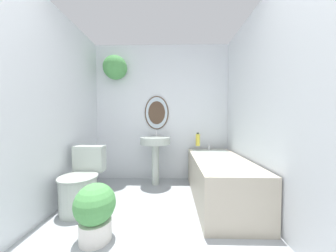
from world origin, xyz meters
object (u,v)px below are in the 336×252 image
(potted_plant, at_px, (95,210))
(shampoo_bottle, at_px, (198,140))
(bathtub, at_px, (219,178))
(pedestal_sink, at_px, (155,147))
(toilet, at_px, (81,185))

(potted_plant, bearing_deg, shampoo_bottle, 50.73)
(bathtub, xyz_separation_m, potted_plant, (-1.31, -0.79, -0.02))
(pedestal_sink, relative_size, shampoo_bottle, 4.03)
(bathtub, bearing_deg, toilet, -171.08)
(shampoo_bottle, distance_m, potted_plant, 1.82)
(toilet, distance_m, pedestal_sink, 1.17)
(toilet, bearing_deg, potted_plant, -51.84)
(pedestal_sink, height_order, shampoo_bottle, pedestal_sink)
(toilet, distance_m, bathtub, 1.74)
(pedestal_sink, xyz_separation_m, potted_plant, (-0.41, -1.30, -0.35))
(potted_plant, bearing_deg, pedestal_sink, 72.64)
(toilet, height_order, potted_plant, toilet)
(shampoo_bottle, xyz_separation_m, potted_plant, (-1.11, -1.36, -0.47))
(toilet, relative_size, pedestal_sink, 0.82)
(pedestal_sink, distance_m, shampoo_bottle, 0.72)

